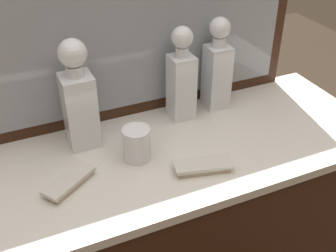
% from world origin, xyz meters
% --- Properties ---
extents(dresser_mirror, '(1.06, 0.03, 0.64)m').
position_xyz_m(dresser_mirror, '(0.00, 0.23, 1.26)').
color(dresser_mirror, '#381E11').
rests_on(dresser_mirror, dresser).
extents(crystal_decanter_center, '(0.07, 0.07, 0.30)m').
position_xyz_m(crystal_decanter_center, '(0.11, 0.15, 1.06)').
color(crystal_decanter_center, white).
rests_on(crystal_decanter_center, dresser).
extents(crystal_decanter_front, '(0.09, 0.09, 0.32)m').
position_xyz_m(crystal_decanter_front, '(-0.21, 0.13, 1.07)').
color(crystal_decanter_front, white).
rests_on(crystal_decanter_front, dresser).
extents(crystal_decanter_far_right, '(0.07, 0.07, 0.30)m').
position_xyz_m(crystal_decanter_far_right, '(0.24, 0.16, 1.06)').
color(crystal_decanter_far_right, white).
rests_on(crystal_decanter_far_right, dresser).
extents(crystal_tumbler_rear, '(0.08, 0.08, 0.09)m').
position_xyz_m(crystal_tumbler_rear, '(-0.09, -0.00, 0.98)').
color(crystal_tumbler_rear, white).
rests_on(crystal_tumbler_rear, dresser).
extents(silver_brush_rear, '(0.15, 0.13, 0.02)m').
position_xyz_m(silver_brush_rear, '(-0.29, -0.04, 0.95)').
color(silver_brush_rear, '#B7A88C').
rests_on(silver_brush_rear, dresser).
extents(silver_brush_center, '(0.17, 0.09, 0.02)m').
position_xyz_m(silver_brush_center, '(0.05, -0.12, 0.95)').
color(silver_brush_center, '#B7A88C').
rests_on(silver_brush_center, dresser).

